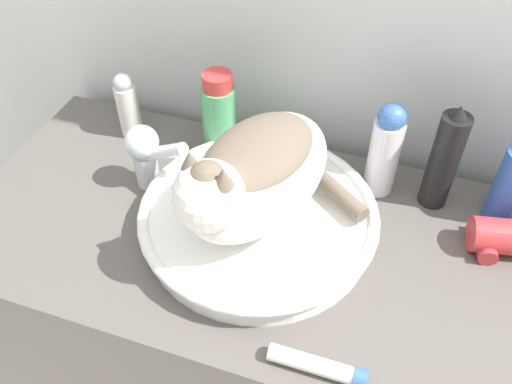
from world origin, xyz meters
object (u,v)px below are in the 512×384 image
Objects in this scene: cream_tube at (318,366)px; faucet at (146,152)px; hairspray_can_black at (444,160)px; lotion_bottle_white at (385,149)px; cat at (254,173)px; mouthwash_bottle at (219,118)px; deodorant_stick at (127,105)px.

faucet is at bearing 145.63° from cream_tube.
faucet is 0.63× the size of hairspray_can_black.
lotion_bottle_white reaches higher than faucet.
faucet reaches higher than cream_tube.
cat reaches higher than lotion_bottle_white.
mouthwash_bottle is (-0.31, 0.00, -0.01)m from lotion_bottle_white.
hairspray_can_black is 1.11× the size of lotion_bottle_white.
faucet is at bearing -162.78° from lotion_bottle_white.
cat is 2.40× the size of cream_tube.
lotion_bottle_white is (0.18, 0.18, -0.05)m from cat.
deodorant_stick is 0.68× the size of hairspray_can_black.
lotion_bottle_white is 0.31m from mouthwash_bottle.
hairspray_can_black is at bearing 73.47° from cream_tube.
cat is 0.38m from deodorant_stick.
cat is at bearing -134.68° from lotion_bottle_white.
cat is 0.23m from mouthwash_bottle.
cream_tube is at bearing 56.12° from cat.
hairspray_can_black reaches higher than lotion_bottle_white.
faucet is at bearing -126.21° from mouthwash_bottle.
faucet is 0.42m from lotion_bottle_white.
lotion_bottle_white is (0.40, 0.12, 0.02)m from faucet.
deodorant_stick is 0.61m from hairspray_can_black.
deodorant_stick is 0.63m from cream_tube.
mouthwash_bottle is at bearing -180.00° from hairspray_can_black.
cat reaches higher than cream_tube.
mouthwash_bottle is at bearing 127.20° from cream_tube.
hairspray_can_black is (0.61, 0.00, 0.03)m from deodorant_stick.
hairspray_can_black is at bearing 0.00° from lotion_bottle_white.
cat is 2.33× the size of deodorant_stick.
cat is 1.58× the size of hairspray_can_black.
faucet is 0.16m from mouthwash_bottle.
cat reaches higher than faucet.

